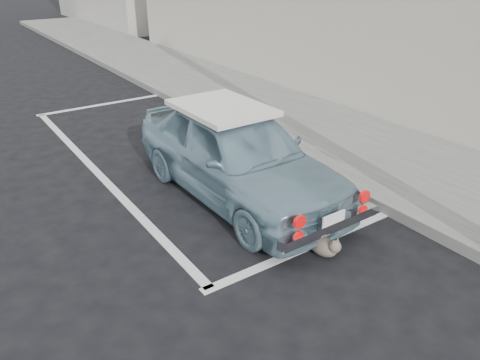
# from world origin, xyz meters

# --- Properties ---
(ground) EXTENTS (80.00, 80.00, 0.00)m
(ground) POSITION_xyz_m (0.00, 0.00, 0.00)
(ground) COLOR black
(ground) RESTS_ON ground
(sidewalk) EXTENTS (2.80, 40.00, 0.15)m
(sidewalk) POSITION_xyz_m (3.20, 2.00, 0.07)
(sidewalk) COLOR slate
(sidewalk) RESTS_ON ground
(pline_rear) EXTENTS (3.00, 0.12, 0.01)m
(pline_rear) POSITION_xyz_m (0.50, -0.50, 0.00)
(pline_rear) COLOR silver
(pline_rear) RESTS_ON ground
(pline_front) EXTENTS (3.00, 0.12, 0.01)m
(pline_front) POSITION_xyz_m (0.50, 6.50, 0.00)
(pline_front) COLOR silver
(pline_front) RESTS_ON ground
(pline_side) EXTENTS (0.12, 7.00, 0.01)m
(pline_side) POSITION_xyz_m (-0.90, 3.00, 0.00)
(pline_side) COLOR silver
(pline_side) RESTS_ON ground
(retro_coupe) EXTENTS (1.54, 3.76, 1.27)m
(retro_coupe) POSITION_xyz_m (0.51, 1.08, 0.64)
(retro_coupe) COLOR #7295A4
(retro_coupe) RESTS_ON ground
(cat) EXTENTS (0.28, 0.54, 0.29)m
(cat) POSITION_xyz_m (0.49, -0.72, 0.13)
(cat) COLOR #695A50
(cat) RESTS_ON ground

